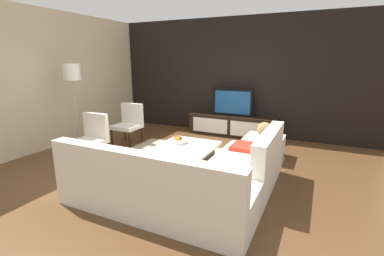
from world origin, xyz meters
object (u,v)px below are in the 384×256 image
Objects in this scene: television at (232,102)px; fruit_bowl at (179,140)px; sectional_couch at (193,179)px; decorative_ball at (265,130)px; accent_chair_near at (92,135)px; ottoman at (264,147)px; accent_chair_far at (129,121)px; floor_lamp at (72,77)px; coffee_table at (186,156)px; media_console at (232,126)px.

fruit_bowl is at bearing -97.38° from television.
decorative_ball is (0.50, 2.06, 0.25)m from sectional_couch.
television is 1.10× the size of accent_chair_near.
fruit_bowl is 1.63m from decorative_ball.
ottoman is at bearing 19.50° from accent_chair_near.
accent_chair_far is at bearing 143.84° from sectional_couch.
sectional_couch is at bearing -81.10° from television.
floor_lamp is 2.54m from fruit_bowl.
accent_chair_far reaches higher than decorative_ball.
television is 0.91× the size of coffee_table.
sectional_couch is 3.48× the size of ottoman.
coffee_table is 0.61× the size of floor_lamp.
accent_chair_far is (-1.79, 0.77, 0.29)m from coffee_table.
floor_lamp reaches higher than accent_chair_far.
accent_chair_far is at bearing -141.07° from media_console.
coffee_table is at bearing 0.90° from floor_lamp.
decorative_ball is (1.02, -1.22, 0.29)m from media_console.
sectional_couch is 8.62× the size of decorative_ball.
floor_lamp reaches higher than media_console.
accent_chair_near is 3.11× the size of fruit_bowl.
sectional_couch is 1.36m from fruit_bowl.
ottoman is 0.34m from decorative_ball.
ottoman is (0.50, 2.06, -0.09)m from sectional_couch.
ottoman is at bearing -50.28° from television.
fruit_bowl reaches higher than ottoman.
coffee_table is at bearing 6.11° from accent_chair_near.
decorative_ball is (0.00, 0.00, 0.34)m from ottoman.
media_console is 1.21× the size of floor_lamp.
media_console is at bearing 82.62° from fruit_bowl.
media_console is 2.44m from accent_chair_far.
accent_chair_near reaches higher than sectional_couch.
television is 1.62m from decorative_ball.
accent_chair_near is at bearing -159.43° from fruit_bowl.
coffee_table is 3.76× the size of fruit_bowl.
decorative_ball is (2.91, 0.30, 0.05)m from accent_chair_far.
television is 3.37m from sectional_couch.
floor_lamp is at bearing -162.88° from decorative_ball.
decorative_ball is at bearing 16.26° from accent_chair_far.
coffee_table is 1.21× the size of accent_chair_far.
accent_chair_near is 1.00× the size of accent_chair_far.
decorative_ball is (2.79, 1.53, 0.05)m from accent_chair_near.
sectional_couch reaches higher than coffee_table.
accent_chair_far is (-0.12, 1.23, 0.00)m from accent_chair_near.
accent_chair_near is at bearing -151.23° from decorative_ball.
sectional_couch is (0.51, -3.29, 0.04)m from media_console.
sectional_couch is at bearing -103.69° from decorative_ball.
floor_lamp is at bearing 162.93° from sectional_couch.
sectional_couch reaches higher than fruit_bowl.
fruit_bowl is at bearing 126.27° from sectional_couch.
television is at bearing 42.06° from floor_lamp.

